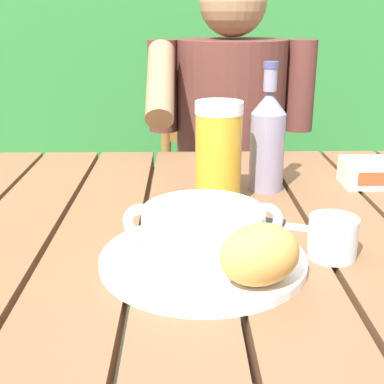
{
  "coord_description": "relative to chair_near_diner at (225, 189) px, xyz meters",
  "views": [
    {
      "loc": [
        -0.0,
        -0.82,
        1.06
      ],
      "look_at": [
        0.01,
        -0.07,
        0.8
      ],
      "focal_mm": 48.76,
      "sensor_mm": 36.0,
      "label": 1
    }
  ],
  "objects": [
    {
      "name": "butter_tub",
      "position": [
        0.24,
        -0.7,
        0.27
      ],
      "size": [
        0.11,
        0.09,
        0.05
      ],
      "color": "white",
      "rests_on": "dining_table"
    },
    {
      "name": "table_knife",
      "position": [
        0.02,
        -0.92,
        0.25
      ],
      "size": [
        0.16,
        0.07,
        0.01
      ],
      "color": "silver",
      "rests_on": "dining_table"
    },
    {
      "name": "hedge_backdrop",
      "position": [
        -0.36,
        0.84,
        0.61
      ],
      "size": [
        3.49,
        0.93,
        2.75
      ],
      "color": "#2F7833",
      "rests_on": "ground_plane"
    },
    {
      "name": "soup_bowl",
      "position": [
        -0.12,
        -1.04,
        0.29
      ],
      "size": [
        0.22,
        0.17,
        0.08
      ],
      "color": "white",
      "rests_on": "serving_plate"
    },
    {
      "name": "person_eating",
      "position": [
        -0.0,
        -0.2,
        0.22
      ],
      "size": [
        0.48,
        0.47,
        1.2
      ],
      "color": "brown",
      "rests_on": "ground_plane"
    },
    {
      "name": "dining_table",
      "position": [
        -0.14,
        -0.87,
        0.15
      ],
      "size": [
        1.23,
        0.88,
        0.73
      ],
      "color": "brown",
      "rests_on": "ground_plane"
    },
    {
      "name": "bread_roll",
      "position": [
        -0.05,
        -1.12,
        0.3
      ],
      "size": [
        0.13,
        0.12,
        0.08
      ],
      "color": "gold",
      "rests_on": "serving_plate"
    },
    {
      "name": "chair_near_diner",
      "position": [
        0.0,
        0.0,
        0.0
      ],
      "size": [
        0.44,
        0.4,
        0.96
      ],
      "color": "brown",
      "rests_on": "ground_plane"
    },
    {
      "name": "serving_plate",
      "position": [
        -0.12,
        -1.04,
        0.25
      ],
      "size": [
        0.29,
        0.29,
        0.01
      ],
      "color": "white",
      "rests_on": "dining_table"
    },
    {
      "name": "water_glass_small",
      "position": [
        0.07,
        -1.03,
        0.28
      ],
      "size": [
        0.07,
        0.07,
        0.06
      ],
      "color": "silver",
      "rests_on": "dining_table"
    },
    {
      "name": "beer_glass",
      "position": [
        -0.08,
        -0.8,
        0.34
      ],
      "size": [
        0.08,
        0.08,
        0.19
      ],
      "color": "gold",
      "rests_on": "dining_table"
    },
    {
      "name": "beer_bottle",
      "position": [
        0.02,
        -0.73,
        0.35
      ],
      "size": [
        0.07,
        0.07,
        0.25
      ],
      "color": "gray",
      "rests_on": "dining_table"
    }
  ]
}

